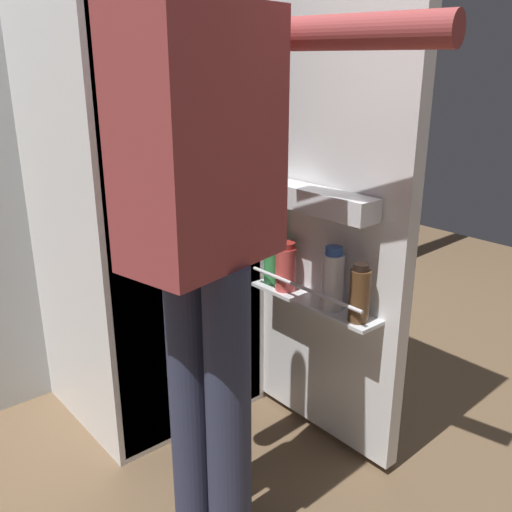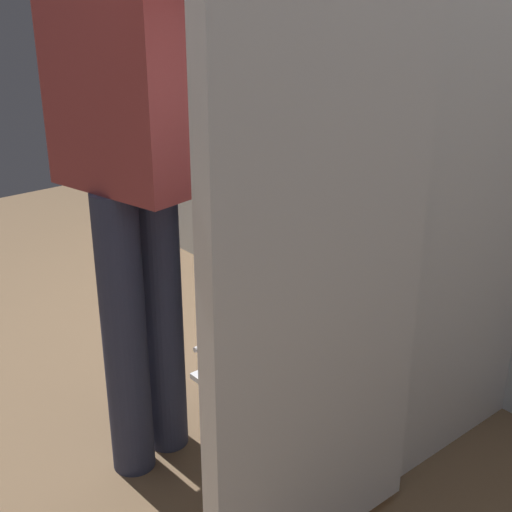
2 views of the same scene
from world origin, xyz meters
name	(u,v)px [view 2 (image 2 of 2)]	position (x,y,z in m)	size (l,w,h in m)	color
ground_plane	(240,469)	(0.00, 0.00, 0.00)	(5.94, 5.94, 0.00)	brown
kitchen_wall	(471,9)	(0.00, 0.89, 1.22)	(4.40, 0.10, 2.44)	silver
refrigerator	(381,158)	(0.03, 0.49, 0.84)	(0.69, 1.20, 1.68)	white
person	(132,124)	(-0.22, -0.15, 0.98)	(0.61, 0.64, 1.65)	#2D334C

